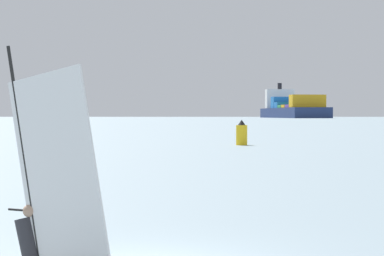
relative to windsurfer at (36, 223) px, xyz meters
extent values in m
cylinder|color=black|center=(-0.23, 0.08, 1.07)|extent=(0.76, 0.31, 3.89)
cube|color=white|center=(0.45, -0.15, 0.82)|extent=(2.03, 0.73, 3.66)
cylinder|color=black|center=(0.15, -0.05, 0.20)|extent=(1.46, 0.53, 0.04)
cylinder|color=#2D2D33|center=(-0.14, 0.05, -0.40)|extent=(0.63, 0.48, 0.99)
sphere|color=tan|center=(-0.14, 0.05, 0.19)|extent=(0.22, 0.22, 0.22)
cube|color=navy|center=(-10.53, 667.30, 3.37)|extent=(66.18, 149.17, 8.72)
cube|color=silver|center=(-24.27, 721.07, 16.91)|extent=(28.12, 16.34, 18.35)
cylinder|color=black|center=(-24.27, 721.07, 29.08)|extent=(4.00, 4.00, 6.00)
cube|color=#1E66AD|center=(-16.28, 689.81, 12.93)|extent=(30.39, 20.06, 10.40)
cube|color=#1E66AD|center=(-12.54, 675.19, 10.33)|extent=(30.39, 20.06, 5.20)
cube|color=#2D8C47|center=(-8.81, 660.56, 9.03)|extent=(30.39, 20.06, 2.60)
cube|color=gold|center=(-5.08, 645.94, 9.03)|extent=(30.39, 20.06, 2.60)
cube|color=#59388C|center=(-1.34, 631.32, 9.03)|extent=(30.39, 20.06, 2.60)
cube|color=gold|center=(2.39, 616.70, 12.93)|extent=(30.39, 20.06, 10.40)
cylinder|color=yellow|center=(-1.67, 57.79, -0.06)|extent=(1.04, 1.04, 1.85)
cone|color=black|center=(-1.67, 57.79, 1.11)|extent=(0.73, 0.73, 0.50)
camera|label=1|loc=(4.57, -12.26, 1.83)|focal=71.25mm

